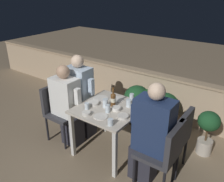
# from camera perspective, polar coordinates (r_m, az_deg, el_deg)

# --- Properties ---
(ground_plane) EXTENTS (16.00, 16.00, 0.00)m
(ground_plane) POSITION_cam_1_polar(r_m,az_deg,el_deg) (3.60, -0.61, -14.07)
(ground_plane) COLOR #847056
(parapet_wall) EXTENTS (9.00, 0.18, 0.80)m
(parapet_wall) POSITION_cam_1_polar(r_m,az_deg,el_deg) (4.41, 9.97, -0.58)
(parapet_wall) COLOR tan
(parapet_wall) RESTS_ON ground_plane
(dining_table) EXTENTS (0.82, 0.85, 0.72)m
(dining_table) POSITION_cam_1_polar(r_m,az_deg,el_deg) (3.25, -0.66, -5.58)
(dining_table) COLOR #BCB2A3
(dining_table) RESTS_ON ground_plane
(planter_hedge) EXTENTS (0.95, 0.47, 0.66)m
(planter_hedge) POSITION_cam_1_polar(r_m,az_deg,el_deg) (4.03, 9.10, -3.59)
(planter_hedge) COLOR brown
(planter_hedge) RESTS_ON ground_plane
(chair_left_near) EXTENTS (0.44, 0.44, 0.87)m
(chair_left_near) POSITION_cam_1_polar(r_m,az_deg,el_deg) (3.69, -12.68, -3.74)
(chair_left_near) COLOR #333338
(chair_left_near) RESTS_ON ground_plane
(person_white_polo) EXTENTS (0.48, 0.26, 1.23)m
(person_white_polo) POSITION_cam_1_polar(r_m,az_deg,el_deg) (3.52, -10.62, -3.46)
(person_white_polo) COLOR #282833
(person_white_polo) RESTS_ON ground_plane
(chair_left_far) EXTENTS (0.44, 0.44, 0.87)m
(chair_left_far) POSITION_cam_1_polar(r_m,az_deg,el_deg) (3.87, -9.52, -2.11)
(chair_left_far) COLOR #333338
(chair_left_far) RESTS_ON ground_plane
(person_blue_shirt) EXTENTS (0.48, 0.26, 1.31)m
(person_blue_shirt) POSITION_cam_1_polar(r_m,az_deg,el_deg) (3.69, -7.48, -1.19)
(person_blue_shirt) COLOR #282833
(person_blue_shirt) RESTS_ON ground_plane
(chair_right_near) EXTENTS (0.44, 0.44, 0.87)m
(chair_right_near) POSITION_cam_1_polar(r_m,az_deg,el_deg) (2.81, 12.69, -13.65)
(chair_right_near) COLOR #333338
(chair_right_near) RESTS_ON ground_plane
(person_navy_jumper) EXTENTS (0.50, 0.26, 1.31)m
(person_navy_jumper) POSITION_cam_1_polar(r_m,az_deg,el_deg) (2.80, 9.22, -10.39)
(person_navy_jumper) COLOR #282833
(person_navy_jumper) RESTS_ON ground_plane
(chair_right_far) EXTENTS (0.44, 0.44, 0.87)m
(chair_right_far) POSITION_cam_1_polar(r_m,az_deg,el_deg) (3.08, 15.00, -10.19)
(chair_right_far) COLOR #333338
(chair_right_far) RESTS_ON ground_plane
(beer_bottle) EXTENTS (0.07, 0.07, 0.27)m
(beer_bottle) POSITION_cam_1_polar(r_m,az_deg,el_deg) (3.20, 0.27, -1.96)
(beer_bottle) COLOR brown
(beer_bottle) RESTS_ON dining_table
(plate_0) EXTENTS (0.18, 0.18, 0.01)m
(plate_0) POSITION_cam_1_polar(r_m,az_deg,el_deg) (2.99, -2.75, -6.13)
(plate_0) COLOR silver
(plate_0) RESTS_ON dining_table
(plate_1) EXTENTS (0.20, 0.20, 0.01)m
(plate_1) POSITION_cam_1_polar(r_m,az_deg,el_deg) (3.41, 1.24, -2.02)
(plate_1) COLOR silver
(plate_1) RESTS_ON dining_table
(plate_2) EXTENTS (0.23, 0.23, 0.01)m
(plate_2) POSITION_cam_1_polar(r_m,az_deg,el_deg) (3.44, -2.71, -1.81)
(plate_2) COLOR silver
(plate_2) RESTS_ON dining_table
(bowl_0) EXTENTS (0.14, 0.14, 0.03)m
(bowl_0) POSITION_cam_1_polar(r_m,az_deg,el_deg) (2.96, 2.68, -6.09)
(bowl_0) COLOR beige
(bowl_0) RESTS_ON dining_table
(bowl_1) EXTENTS (0.11, 0.11, 0.04)m
(bowl_1) POSITION_cam_1_polar(r_m,az_deg,el_deg) (3.04, -6.21, -5.33)
(bowl_1) COLOR silver
(bowl_1) RESTS_ON dining_table
(bowl_2) EXTENTS (0.15, 0.15, 0.04)m
(bowl_2) POSITION_cam_1_polar(r_m,az_deg,el_deg) (3.27, -4.47, -2.89)
(bowl_2) COLOR silver
(bowl_2) RESTS_ON dining_table
(bowl_3) EXTENTS (0.12, 0.12, 0.05)m
(bowl_3) POSITION_cam_1_polar(r_m,az_deg,el_deg) (3.12, 1.03, -4.21)
(bowl_3) COLOR silver
(bowl_3) RESTS_ON dining_table
(glass_cup_0) EXTENTS (0.06, 0.06, 0.11)m
(glass_cup_0) POSITION_cam_1_polar(r_m,az_deg,el_deg) (3.06, -1.07, -4.27)
(glass_cup_0) COLOR silver
(glass_cup_0) RESTS_ON dining_table
(glass_cup_1) EXTENTS (0.06, 0.06, 0.11)m
(glass_cup_1) POSITION_cam_1_polar(r_m,az_deg,el_deg) (3.36, 4.74, -1.54)
(glass_cup_1) COLOR silver
(glass_cup_1) RESTS_ON dining_table
(glass_cup_2) EXTENTS (0.07, 0.07, 0.12)m
(glass_cup_2) POSITION_cam_1_polar(r_m,az_deg,el_deg) (3.19, -1.60, -2.94)
(glass_cup_2) COLOR silver
(glass_cup_2) RESTS_ON dining_table
(glass_cup_3) EXTENTS (0.06, 0.06, 0.09)m
(glass_cup_3) POSITION_cam_1_polar(r_m,az_deg,el_deg) (3.16, -6.05, -3.63)
(glass_cup_3) COLOR silver
(glass_cup_3) RESTS_ON dining_table
(glass_cup_4) EXTENTS (0.08, 0.08, 0.10)m
(glass_cup_4) POSITION_cam_1_polar(r_m,az_deg,el_deg) (3.21, 4.08, -2.92)
(glass_cup_4) COLOR silver
(glass_cup_4) RESTS_ON dining_table
(glass_cup_5) EXTENTS (0.07, 0.07, 0.08)m
(glass_cup_5) POSITION_cam_1_polar(r_m,az_deg,el_deg) (2.80, -0.38, -7.49)
(glass_cup_5) COLOR silver
(glass_cup_5) RESTS_ON dining_table
(potted_plant) EXTENTS (0.30, 0.30, 0.67)m
(potted_plant) POSITION_cam_1_polar(r_m,az_deg,el_deg) (3.57, 22.01, -8.41)
(potted_plant) COLOR #B2A899
(potted_plant) RESTS_ON ground_plane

